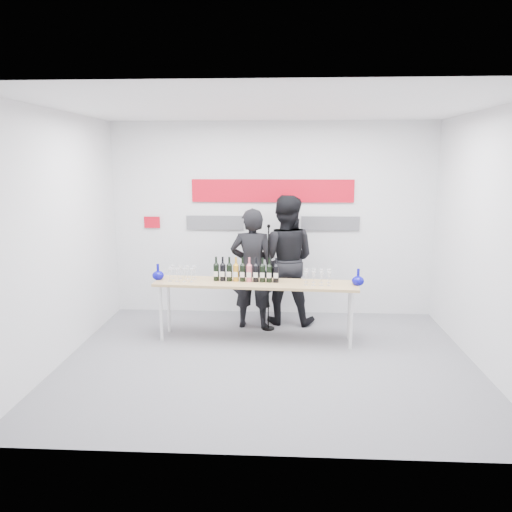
# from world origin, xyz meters

# --- Properties ---
(ground) EXTENTS (5.00, 5.00, 0.00)m
(ground) POSITION_xyz_m (0.00, 0.00, 0.00)
(ground) COLOR slate
(ground) RESTS_ON ground
(back_wall) EXTENTS (5.00, 0.04, 3.00)m
(back_wall) POSITION_xyz_m (0.00, 2.00, 1.50)
(back_wall) COLOR silver
(back_wall) RESTS_ON ground
(signage) EXTENTS (3.38, 0.02, 0.79)m
(signage) POSITION_xyz_m (-0.06, 1.97, 1.81)
(signage) COLOR red
(signage) RESTS_ON back_wall
(tasting_table) EXTENTS (2.74, 0.71, 0.81)m
(tasting_table) POSITION_xyz_m (-0.19, 0.71, 0.75)
(tasting_table) COLOR tan
(tasting_table) RESTS_ON ground
(wine_bottles) EXTENTS (0.89, 0.13, 0.33)m
(wine_bottles) POSITION_xyz_m (-0.32, 0.75, 0.98)
(wine_bottles) COLOR black
(wine_bottles) RESTS_ON tasting_table
(decanter_left) EXTENTS (0.16, 0.16, 0.21)m
(decanter_left) POSITION_xyz_m (-1.53, 0.81, 0.92)
(decanter_left) COLOR #0A0899
(decanter_left) RESTS_ON tasting_table
(decanter_right) EXTENTS (0.16, 0.16, 0.21)m
(decanter_right) POSITION_xyz_m (1.15, 0.64, 0.92)
(decanter_right) COLOR #0A0899
(decanter_right) RESTS_ON tasting_table
(glasses_left) EXTENTS (0.37, 0.24, 0.18)m
(glasses_left) POSITION_xyz_m (-1.19, 0.77, 0.90)
(glasses_left) COLOR silver
(glasses_left) RESTS_ON tasting_table
(glasses_right) EXTENTS (0.37, 0.24, 0.18)m
(glasses_right) POSITION_xyz_m (0.63, 0.66, 0.90)
(glasses_right) COLOR silver
(glasses_right) RESTS_ON tasting_table
(presenter_left) EXTENTS (0.67, 0.46, 1.75)m
(presenter_left) POSITION_xyz_m (-0.27, 1.26, 0.88)
(presenter_left) COLOR black
(presenter_left) RESTS_ON ground
(presenter_right) EXTENTS (1.02, 0.85, 1.92)m
(presenter_right) POSITION_xyz_m (0.20, 1.51, 0.96)
(presenter_right) COLOR black
(presenter_right) RESTS_ON ground
(mic_stand) EXTENTS (0.18, 0.18, 1.54)m
(mic_stand) POSITION_xyz_m (-0.03, 1.16, 0.47)
(mic_stand) COLOR black
(mic_stand) RESTS_ON ground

